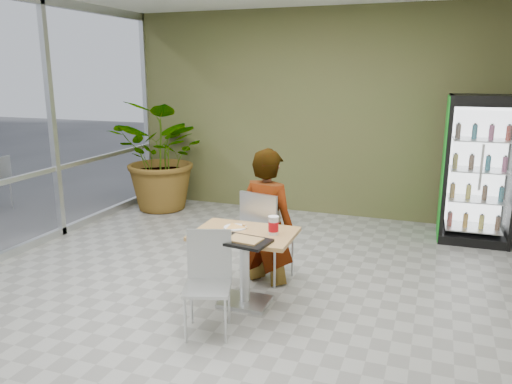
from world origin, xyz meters
TOP-DOWN VIEW (x-y plane):
  - ground at (0.00, 0.00)m, footprint 7.00×7.00m
  - room_envelope at (0.00, 0.00)m, footprint 6.00×7.00m
  - dining_table at (0.22, 0.04)m, footprint 0.98×0.69m
  - chair_far at (0.22, 0.61)m, footprint 0.54×0.55m
  - chair_near at (0.10, -0.52)m, footprint 0.50×0.51m
  - seated_woman at (0.24, 0.67)m, footprint 0.74×0.56m
  - pizza_plate at (0.09, 0.12)m, footprint 0.32×0.30m
  - soda_cup at (0.51, 0.07)m, footprint 0.10×0.10m
  - napkin_stack at (-0.01, -0.10)m, footprint 0.19×0.19m
  - cafeteria_tray at (0.34, -0.26)m, footprint 0.48×0.38m
  - beverage_fridge at (2.44, 2.89)m, footprint 0.91×0.71m
  - potted_plant at (-2.27, 2.84)m, footprint 1.91×1.75m

SIDE VIEW (x-z plane):
  - ground at x=0.00m, z-range 0.00..0.00m
  - chair_near at x=0.10m, z-range 0.08..0.98m
  - dining_table at x=0.22m, z-range 0.16..0.91m
  - seated_woman at x=0.24m, z-range -0.30..1.48m
  - chair_far at x=0.22m, z-range 0.09..1.11m
  - napkin_stack at x=-0.01m, z-range 0.75..0.77m
  - cafeteria_tray at x=0.34m, z-range 0.75..0.78m
  - pizza_plate at x=0.09m, z-range 0.75..0.78m
  - soda_cup at x=0.51m, z-range 0.75..0.93m
  - potted_plant at x=-2.27m, z-range 0.00..1.81m
  - beverage_fridge at x=2.44m, z-range 0.00..1.96m
  - room_envelope at x=0.00m, z-range 0.00..3.20m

